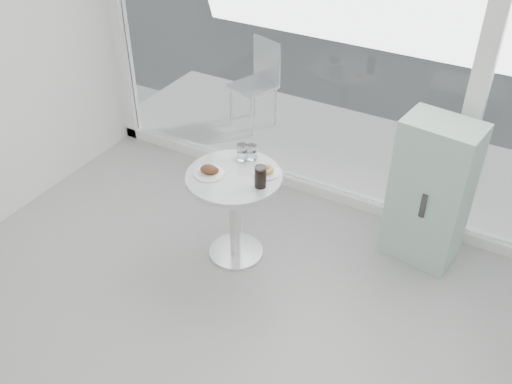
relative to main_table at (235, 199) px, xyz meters
The scene contains 10 objects.
storefront 1.70m from the main_table, 62.44° to the left, with size 5.00×0.14×3.00m.
main_table is the anchor object (origin of this frame).
patio_deck 2.03m from the main_table, 75.26° to the left, with size 5.60×1.60×0.05m, color silver.
mint_cabinet 1.48m from the main_table, 30.15° to the left, with size 0.60×0.44×1.20m.
patio_chair 2.11m from the main_table, 114.25° to the left, with size 0.51×0.51×0.93m.
plate_fritter 0.30m from the main_table, 154.35° to the right, with size 0.23×0.23×0.07m.
plate_donut 0.34m from the main_table, 35.21° to the left, with size 0.20×0.20×0.05m.
water_tumbler_a 0.35m from the main_table, 104.35° to the left, with size 0.08×0.08×0.13m.
water_tumbler_b 0.38m from the main_table, 88.68° to the left, with size 0.07×0.07×0.12m.
cola_glass 0.38m from the main_table, ahead, with size 0.09×0.09×0.16m.
Camera 1 is at (1.35, -1.04, 3.13)m, focal length 40.00 mm.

